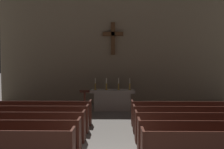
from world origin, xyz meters
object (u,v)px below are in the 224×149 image
object	(u,v)px
pew_right_row_5	(185,113)
candlestick_outer_left	(95,86)
pew_left_row_2	(5,136)
altar	(112,99)
pew_left_row_3	(19,126)
pew_left_row_5	(38,112)
lectern	(85,103)
candlestick_inner_left	(106,86)
pew_right_row_2	(215,137)
candlestick_outer_right	(130,86)
candlestick_inner_right	(119,86)
pew_right_row_3	(202,127)
pew_right_row_4	(193,119)
pew_left_row_4	(29,118)

from	to	relation	value
pew_right_row_5	candlestick_outer_left	distance (m)	4.78
pew_left_row_2	altar	bearing A→B (deg)	65.22
pew_left_row_3	pew_left_row_5	bearing A→B (deg)	90.00
candlestick_outer_left	lectern	xyz separation A→B (m)	(-0.38, -1.20, -0.64)
altar	pew_left_row_3	bearing A→B (deg)	-119.12
pew_right_row_5	altar	world-z (taller)	altar
pew_left_row_2	candlestick_inner_left	size ratio (longest dim) A/B	7.05
pew_right_row_2	candlestick_outer_right	size ratio (longest dim) A/B	7.05
candlestick_inner_right	candlestick_outer_left	bearing A→B (deg)	180.00
pew_right_row_5	pew_left_row_5	bearing A→B (deg)	180.00
pew_left_row_3	pew_left_row_5	distance (m)	2.09
pew_left_row_2	candlestick_outer_right	bearing A→B (deg)	59.00
candlestick_inner_right	candlestick_outer_right	size ratio (longest dim) A/B	1.00
pew_right_row_2	candlestick_outer_left	size ratio (longest dim) A/B	7.05
pew_left_row_5	candlestick_inner_right	bearing A→B (deg)	43.63
pew_right_row_3	candlestick_inner_right	distance (m)	5.70
pew_right_row_4	lectern	distance (m)	4.94
pew_left_row_4	pew_right_row_2	xyz separation A→B (m)	(5.64, -2.09, 0.00)
pew_left_row_2	pew_right_row_3	xyz separation A→B (m)	(5.64, 1.04, 0.00)
pew_right_row_2	pew_right_row_5	world-z (taller)	same
candlestick_inner_left	candlestick_outer_right	bearing A→B (deg)	0.00
candlestick_inner_right	altar	bearing A→B (deg)	-180.00
pew_left_row_4	candlestick_inner_right	bearing A→B (deg)	52.18
altar	lectern	world-z (taller)	lectern
pew_left_row_2	pew_left_row_5	world-z (taller)	same
pew_left_row_4	lectern	distance (m)	3.24
candlestick_inner_right	candlestick_outer_right	bearing A→B (deg)	0.00
pew_left_row_4	candlestick_outer_left	xyz separation A→B (m)	(1.97, 4.02, 0.71)
pew_left_row_4	candlestick_inner_left	xyz separation A→B (m)	(2.52, 4.02, 0.71)
candlestick_inner_left	lectern	world-z (taller)	candlestick_inner_left
candlestick_outer_left	lectern	size ratio (longest dim) A/B	0.50
candlestick_inner_left	pew_left_row_3	bearing A→B (deg)	-116.46
pew_right_row_3	candlestick_inner_left	world-z (taller)	candlestick_inner_left
pew_right_row_2	candlestick_inner_left	world-z (taller)	candlestick_inner_left
pew_left_row_2	lectern	bearing A→B (deg)	72.08
pew_left_row_4	candlestick_outer_left	bearing A→B (deg)	63.89
candlestick_inner_left	pew_right_row_4	bearing A→B (deg)	-52.18
pew_left_row_3	candlestick_inner_right	xyz separation A→B (m)	(3.12, 5.06, 0.71)
candlestick_inner_right	pew_left_row_5	bearing A→B (deg)	-136.37
pew_right_row_3	lectern	distance (m)	5.60
pew_right_row_2	altar	world-z (taller)	altar
pew_right_row_3	candlestick_inner_right	world-z (taller)	candlestick_inner_right
pew_right_row_3	candlestick_outer_right	distance (m)	5.48
pew_right_row_5	candlestick_outer_left	size ratio (longest dim) A/B	7.05
pew_left_row_2	lectern	xyz separation A→B (m)	(1.59, 4.91, 0.07)
pew_right_row_3	pew_left_row_3	bearing A→B (deg)	180.00
pew_right_row_3	candlestick_outer_right	bearing A→B (deg)	111.26
pew_right_row_2	pew_left_row_4	bearing A→B (deg)	159.68
pew_left_row_3	altar	distance (m)	5.80
pew_right_row_5	altar	xyz separation A→B (m)	(-2.82, 2.97, 0.06)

